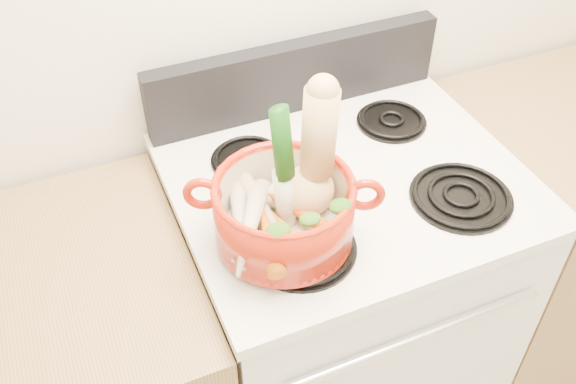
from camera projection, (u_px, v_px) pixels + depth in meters
name	position (u px, v px, depth m)	size (l,w,h in m)	color
stove_body	(338.00, 309.00, 1.78)	(0.76, 0.65, 0.92)	silver
cooktop	(349.00, 182.00, 1.46)	(0.78, 0.67, 0.03)	silver
control_backsplash	(296.00, 76.00, 1.59)	(0.76, 0.05, 0.18)	black
oven_handle	(419.00, 337.00, 1.33)	(0.02, 0.02, 0.60)	silver
burner_front_left	(301.00, 247.00, 1.28)	(0.22, 0.22, 0.02)	black
burner_front_right	(461.00, 196.00, 1.39)	(0.22, 0.22, 0.02)	black
burner_back_left	(248.00, 158.00, 1.48)	(0.17, 0.17, 0.02)	black
burner_back_right	(392.00, 120.00, 1.59)	(0.17, 0.17, 0.02)	black
dutch_oven	(284.00, 212.00, 1.24)	(0.27, 0.27, 0.13)	#A21C0A
pot_handle_left	(202.00, 194.00, 1.21)	(0.08, 0.08, 0.02)	#A21C0A
pot_handle_right	(365.00, 195.00, 1.21)	(0.08, 0.08, 0.02)	#A21C0A
squash	(309.00, 155.00, 1.21)	(0.12, 0.12, 0.28)	#E0B573
leek	(284.00, 168.00, 1.19)	(0.04, 0.04, 0.27)	beige
ginger	(276.00, 196.00, 1.30)	(0.08, 0.06, 0.05)	tan
parsnip_0	(240.00, 217.00, 1.25)	(0.05, 0.05, 0.24)	beige
parsnip_1	(249.00, 220.00, 1.24)	(0.04, 0.04, 0.19)	beige
parsnip_2	(260.00, 203.00, 1.26)	(0.04, 0.04, 0.20)	beige
parsnip_3	(248.00, 232.00, 1.20)	(0.04, 0.04, 0.19)	beige
carrot_0	(284.00, 228.00, 1.24)	(0.03, 0.03, 0.15)	#D4630A
carrot_1	(269.00, 240.00, 1.20)	(0.04, 0.04, 0.17)	orange
carrot_2	(302.00, 215.00, 1.25)	(0.03, 0.03, 0.18)	#D05F0A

